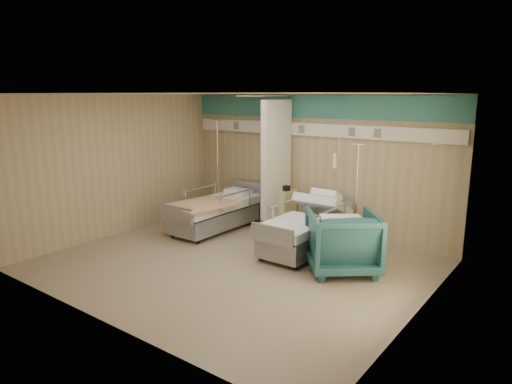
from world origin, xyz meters
TOP-DOWN VIEW (x-y plane):
  - ground at (0.00, 0.00)m, footprint 6.00×5.00m
  - room_walls at (-0.03, 0.25)m, footprint 6.04×5.04m
  - bed_right at (0.60, 1.30)m, footprint 1.00×2.16m
  - bed_left at (-1.60, 1.30)m, footprint 1.00×2.16m
  - bedside_cabinet at (-0.55, 2.20)m, footprint 0.50×0.48m
  - visitor_armchair at (1.56, 0.81)m, footprint 1.51×1.51m
  - waffle_blanket at (1.55, 0.79)m, footprint 0.85×0.83m
  - iv_stand_right at (1.22, 2.02)m, footprint 0.34×0.34m
  - iv_stand_left at (-2.17, 2.06)m, footprint 0.40×0.40m
  - call_remote at (0.70, 1.29)m, footprint 0.21×0.14m
  - tan_blanket at (-1.52, 0.84)m, footprint 1.16×1.37m
  - toiletry_bag at (-0.42, 2.16)m, footprint 0.23×0.19m
  - white_cup at (-0.74, 2.34)m, footprint 0.11×0.11m

SIDE VIEW (x-z plane):
  - ground at x=0.00m, z-range 0.00..0.00m
  - bed_right at x=0.60m, z-range 0.00..0.63m
  - bed_left at x=-1.60m, z-range 0.00..0.63m
  - iv_stand_right at x=1.22m, z-range -0.57..1.36m
  - bedside_cabinet at x=-0.55m, z-range 0.00..0.85m
  - iv_stand_left at x=-2.17m, z-range -0.66..1.58m
  - visitor_armchair at x=1.56m, z-range 0.00..0.99m
  - tan_blanket at x=-1.52m, z-range 0.63..0.67m
  - call_remote at x=0.70m, z-range 0.63..0.67m
  - toiletry_bag at x=-0.42m, z-range 0.85..0.96m
  - white_cup at x=-0.74m, z-range 0.85..0.99m
  - waffle_blanket at x=1.55m, z-range 0.99..1.06m
  - room_walls at x=-0.03m, z-range 0.45..3.27m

